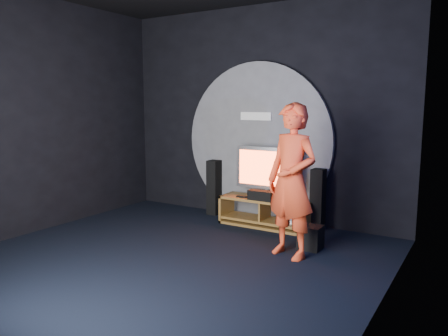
{
  "coord_description": "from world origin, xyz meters",
  "views": [
    {
      "loc": [
        3.29,
        -4.01,
        1.93
      ],
      "look_at": [
        0.21,
        1.05,
        1.05
      ],
      "focal_mm": 35.0,
      "sensor_mm": 36.0,
      "label": 1
    }
  ],
  "objects_px": {
    "tower_speaker_left": "(214,187)",
    "tower_speaker_right": "(318,200)",
    "player": "(292,181)",
    "media_console": "(265,214)",
    "subwoofer": "(311,237)",
    "tv": "(267,170)"
  },
  "relations": [
    {
      "from": "tower_speaker_right",
      "to": "player",
      "type": "distance_m",
      "value": 1.37
    },
    {
      "from": "tv",
      "to": "tower_speaker_right",
      "type": "xyz_separation_m",
      "value": [
        0.78,
        0.16,
        -0.41
      ]
    },
    {
      "from": "tv",
      "to": "tower_speaker_left",
      "type": "height_order",
      "value": "tv"
    },
    {
      "from": "player",
      "to": "media_console",
      "type": "bearing_deg",
      "value": 146.81
    },
    {
      "from": "tv",
      "to": "tower_speaker_left",
      "type": "bearing_deg",
      "value": 171.15
    },
    {
      "from": "tower_speaker_left",
      "to": "media_console",
      "type": "bearing_deg",
      "value": -12.16
    },
    {
      "from": "tower_speaker_right",
      "to": "player",
      "type": "height_order",
      "value": "player"
    },
    {
      "from": "subwoofer",
      "to": "player",
      "type": "bearing_deg",
      "value": -107.79
    },
    {
      "from": "subwoofer",
      "to": "player",
      "type": "height_order",
      "value": "player"
    },
    {
      "from": "player",
      "to": "tv",
      "type": "bearing_deg",
      "value": 145.3
    },
    {
      "from": "tower_speaker_left",
      "to": "player",
      "type": "xyz_separation_m",
      "value": [
        1.98,
        -1.29,
        0.5
      ]
    },
    {
      "from": "tv",
      "to": "tower_speaker_left",
      "type": "relative_size",
      "value": 1.13
    },
    {
      "from": "media_console",
      "to": "player",
      "type": "height_order",
      "value": "player"
    },
    {
      "from": "tower_speaker_right",
      "to": "media_console",
      "type": "bearing_deg",
      "value": -163.77
    },
    {
      "from": "tower_speaker_left",
      "to": "player",
      "type": "distance_m",
      "value": 2.41
    },
    {
      "from": "media_console",
      "to": "tower_speaker_left",
      "type": "distance_m",
      "value": 1.17
    },
    {
      "from": "tv",
      "to": "tower_speaker_right",
      "type": "relative_size",
      "value": 1.13
    },
    {
      "from": "tower_speaker_left",
      "to": "tower_speaker_right",
      "type": "xyz_separation_m",
      "value": [
        1.88,
        -0.01,
        0.0
      ]
    },
    {
      "from": "media_console",
      "to": "tower_speaker_right",
      "type": "bearing_deg",
      "value": 16.23
    },
    {
      "from": "subwoofer",
      "to": "player",
      "type": "xyz_separation_m",
      "value": [
        -0.13,
        -0.4,
        0.81
      ]
    },
    {
      "from": "tower_speaker_right",
      "to": "subwoofer",
      "type": "distance_m",
      "value": 0.96
    },
    {
      "from": "media_console",
      "to": "tower_speaker_left",
      "type": "xyz_separation_m",
      "value": [
        -1.11,
        0.24,
        0.28
      ]
    }
  ]
}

